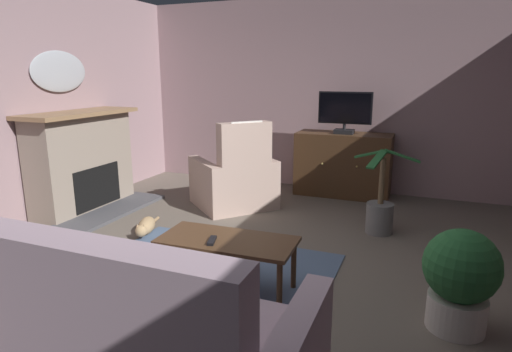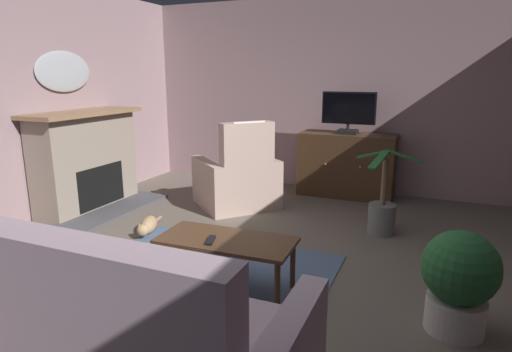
% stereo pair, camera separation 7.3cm
% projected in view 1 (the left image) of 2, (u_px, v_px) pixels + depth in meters
% --- Properties ---
extents(ground_plane, '(6.56, 7.25, 0.04)m').
position_uv_depth(ground_plane, '(244.00, 286.00, 3.62)').
color(ground_plane, '#665B51').
extents(wall_back, '(6.56, 0.10, 2.81)m').
position_uv_depth(wall_back, '(334.00, 95.00, 6.33)').
color(wall_back, gray).
rests_on(wall_back, ground_plane).
extents(rug_central, '(2.14, 1.97, 0.01)m').
position_uv_depth(rug_central, '(199.00, 281.00, 3.65)').
color(rug_central, slate).
rests_on(rug_central, ground_plane).
extents(fireplace, '(0.91, 1.61, 1.27)m').
position_uv_depth(fireplace, '(84.00, 164.00, 5.45)').
color(fireplace, '#4C4C51').
rests_on(fireplace, ground_plane).
extents(wall_mirror_oval, '(0.06, 0.87, 0.50)m').
position_uv_depth(wall_mirror_oval, '(59.00, 72.00, 5.27)').
color(wall_mirror_oval, '#B2B7BF').
extents(tv_cabinet, '(1.33, 0.57, 0.90)m').
position_uv_depth(tv_cabinet, '(343.00, 166.00, 6.16)').
color(tv_cabinet, black).
rests_on(tv_cabinet, ground_plane).
extents(television, '(0.74, 0.20, 0.58)m').
position_uv_depth(television, '(345.00, 111.00, 5.92)').
color(television, black).
rests_on(television, tv_cabinet).
extents(coffee_table, '(1.11, 0.54, 0.45)m').
position_uv_depth(coffee_table, '(227.00, 245.00, 3.42)').
color(coffee_table, '#4C331E').
rests_on(coffee_table, ground_plane).
extents(tv_remote, '(0.10, 0.18, 0.02)m').
position_uv_depth(tv_remote, '(212.00, 241.00, 3.34)').
color(tv_remote, black).
rests_on(tv_remote, coffee_table).
extents(sofa_floral, '(2.06, 0.95, 1.03)m').
position_uv_depth(sofa_floral, '(120.00, 340.00, 2.31)').
color(sofa_floral, '#AD93A3').
rests_on(sofa_floral, ground_plane).
extents(armchair_facing_sofa, '(1.29, 1.30, 1.17)m').
position_uv_depth(armchair_facing_sofa, '(235.00, 181.00, 5.61)').
color(armchair_facing_sofa, '#BC9E8E').
rests_on(armchair_facing_sofa, ground_plane).
extents(potted_plant_leafy_by_curtain, '(0.68, 0.97, 0.95)m').
position_uv_depth(potted_plant_leafy_by_curtain, '(380.00, 211.00, 4.71)').
color(potted_plant_leafy_by_curtain, slate).
rests_on(potted_plant_leafy_by_curtain, ground_plane).
extents(potted_plant_tall_palm_by_window, '(0.50, 0.50, 0.72)m').
position_uv_depth(potted_plant_tall_palm_by_window, '(460.00, 277.00, 2.90)').
color(potted_plant_tall_palm_by_window, beige).
rests_on(potted_plant_tall_palm_by_window, ground_plane).
extents(cat, '(0.31, 0.68, 0.19)m').
position_uv_depth(cat, '(146.00, 226.00, 4.71)').
color(cat, tan).
rests_on(cat, ground_plane).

